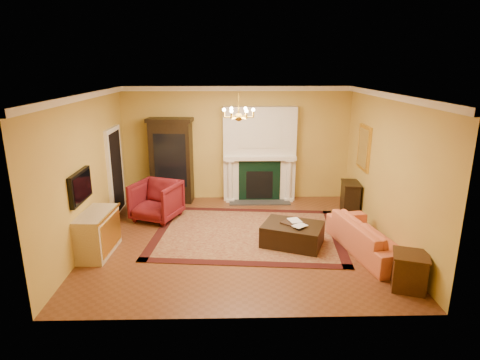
{
  "coord_description": "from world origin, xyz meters",
  "views": [
    {
      "loc": [
        -0.16,
        -7.76,
        3.52
      ],
      "look_at": [
        0.03,
        0.3,
        1.2
      ],
      "focal_mm": 30.0,
      "sensor_mm": 36.0,
      "label": 1
    }
  ],
  "objects_px": {
    "commode": "(97,233)",
    "coral_sofa": "(370,232)",
    "china_cabinet": "(172,162)",
    "pedestal_table": "(135,201)",
    "console_table": "(350,198)",
    "end_table": "(409,272)",
    "leather_ottoman": "(292,234)",
    "wingback_armchair": "(156,199)"
  },
  "relations": [
    {
      "from": "china_cabinet",
      "to": "console_table",
      "type": "distance_m",
      "value": 4.64
    },
    {
      "from": "pedestal_table",
      "to": "end_table",
      "type": "height_order",
      "value": "pedestal_table"
    },
    {
      "from": "pedestal_table",
      "to": "console_table",
      "type": "relative_size",
      "value": 0.9
    },
    {
      "from": "pedestal_table",
      "to": "coral_sofa",
      "type": "xyz_separation_m",
      "value": [
        5.0,
        -2.07,
        0.04
      ]
    },
    {
      "from": "pedestal_table",
      "to": "commode",
      "type": "bearing_deg",
      "value": -97.42
    },
    {
      "from": "pedestal_table",
      "to": "console_table",
      "type": "xyz_separation_m",
      "value": [
        5.25,
        0.14,
        -0.02
      ]
    },
    {
      "from": "wingback_armchair",
      "to": "leather_ottoman",
      "type": "bearing_deg",
      "value": -4.85
    },
    {
      "from": "china_cabinet",
      "to": "console_table",
      "type": "relative_size",
      "value": 2.9
    },
    {
      "from": "coral_sofa",
      "to": "end_table",
      "type": "distance_m",
      "value": 1.37
    },
    {
      "from": "end_table",
      "to": "china_cabinet",
      "type": "bearing_deg",
      "value": 134.55
    },
    {
      "from": "end_table",
      "to": "leather_ottoman",
      "type": "bearing_deg",
      "value": 134.19
    },
    {
      "from": "commode",
      "to": "coral_sofa",
      "type": "bearing_deg",
      "value": 2.67
    },
    {
      "from": "console_table",
      "to": "pedestal_table",
      "type": "bearing_deg",
      "value": -171.14
    },
    {
      "from": "leather_ottoman",
      "to": "coral_sofa",
      "type": "bearing_deg",
      "value": 8.89
    },
    {
      "from": "wingback_armchair",
      "to": "coral_sofa",
      "type": "distance_m",
      "value": 4.8
    },
    {
      "from": "coral_sofa",
      "to": "end_table",
      "type": "height_order",
      "value": "coral_sofa"
    },
    {
      "from": "wingback_armchair",
      "to": "pedestal_table",
      "type": "bearing_deg",
      "value": 178.69
    },
    {
      "from": "commode",
      "to": "console_table",
      "type": "relative_size",
      "value": 1.53
    },
    {
      "from": "end_table",
      "to": "console_table",
      "type": "distance_m",
      "value": 3.56
    },
    {
      "from": "wingback_armchair",
      "to": "console_table",
      "type": "distance_m",
      "value": 4.71
    },
    {
      "from": "pedestal_table",
      "to": "console_table",
      "type": "bearing_deg",
      "value": 1.5
    },
    {
      "from": "wingback_armchair",
      "to": "pedestal_table",
      "type": "distance_m",
      "value": 0.62
    },
    {
      "from": "console_table",
      "to": "leather_ottoman",
      "type": "distance_m",
      "value": 2.53
    },
    {
      "from": "china_cabinet",
      "to": "pedestal_table",
      "type": "xyz_separation_m",
      "value": [
        -0.76,
        -1.08,
        -0.68
      ]
    },
    {
      "from": "coral_sofa",
      "to": "wingback_armchair",
      "type": "bearing_deg",
      "value": 56.04
    },
    {
      "from": "commode",
      "to": "end_table",
      "type": "relative_size",
      "value": 1.92
    },
    {
      "from": "commode",
      "to": "coral_sofa",
      "type": "height_order",
      "value": "coral_sofa"
    },
    {
      "from": "leather_ottoman",
      "to": "commode",
      "type": "bearing_deg",
      "value": -153.58
    },
    {
      "from": "console_table",
      "to": "coral_sofa",
      "type": "bearing_deg",
      "value": -89.07
    },
    {
      "from": "wingback_armchair",
      "to": "commode",
      "type": "bearing_deg",
      "value": -93.13
    },
    {
      "from": "commode",
      "to": "end_table",
      "type": "height_order",
      "value": "commode"
    },
    {
      "from": "wingback_armchair",
      "to": "coral_sofa",
      "type": "height_order",
      "value": "wingback_armchair"
    },
    {
      "from": "coral_sofa",
      "to": "console_table",
      "type": "bearing_deg",
      "value": -17.94
    },
    {
      "from": "coral_sofa",
      "to": "end_table",
      "type": "bearing_deg",
      "value": 176.51
    },
    {
      "from": "commode",
      "to": "leather_ottoman",
      "type": "distance_m",
      "value": 3.82
    },
    {
      "from": "commode",
      "to": "console_table",
      "type": "distance_m",
      "value": 5.91
    },
    {
      "from": "china_cabinet",
      "to": "pedestal_table",
      "type": "height_order",
      "value": "china_cabinet"
    },
    {
      "from": "commode",
      "to": "console_table",
      "type": "bearing_deg",
      "value": 24.64
    },
    {
      "from": "china_cabinet",
      "to": "end_table",
      "type": "bearing_deg",
      "value": -40.43
    },
    {
      "from": "coral_sofa",
      "to": "leather_ottoman",
      "type": "bearing_deg",
      "value": 65.21
    },
    {
      "from": "china_cabinet",
      "to": "coral_sofa",
      "type": "relative_size",
      "value": 0.99
    },
    {
      "from": "commode",
      "to": "china_cabinet",
      "type": "bearing_deg",
      "value": 75.06
    }
  ]
}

